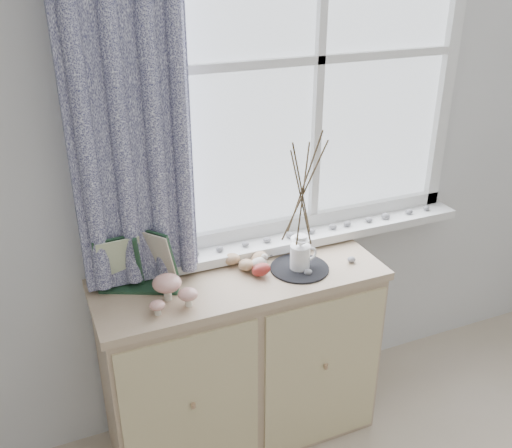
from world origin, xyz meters
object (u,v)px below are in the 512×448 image
object	(u,v)px
toadstool_cluster	(171,289)
twig_pitcher	(303,189)
sideboard	(242,359)
botanical_book	(140,264)

from	to	relation	value
toadstool_cluster	twig_pitcher	xyz separation A→B (m)	(0.56, 0.03, 0.30)
sideboard	toadstool_cluster	xyz separation A→B (m)	(-0.31, -0.07, 0.49)
toadstool_cluster	twig_pitcher	distance (m)	0.64
toadstool_cluster	botanical_book	bearing A→B (deg)	125.71
sideboard	botanical_book	xyz separation A→B (m)	(-0.39, 0.05, 0.55)
botanical_book	toadstool_cluster	xyz separation A→B (m)	(0.08, -0.12, -0.06)
sideboard	botanical_book	world-z (taller)	botanical_book
botanical_book	twig_pitcher	bearing A→B (deg)	17.21
sideboard	botanical_book	distance (m)	0.68
toadstool_cluster	twig_pitcher	bearing A→B (deg)	3.31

